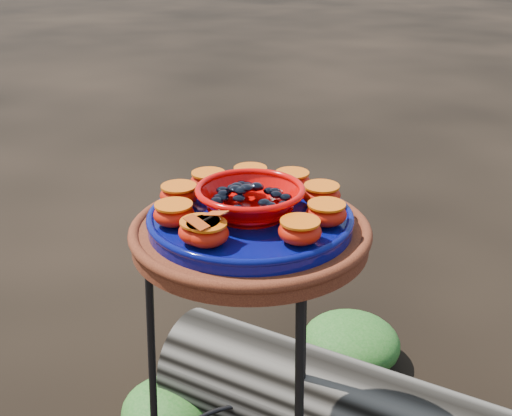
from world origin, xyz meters
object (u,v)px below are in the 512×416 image
Objects in this scene: plant_stand at (251,394)px; terracotta_saucer at (250,235)px; red_bowl at (250,201)px; cobalt_plate at (250,221)px.

plant_stand is 1.61× the size of terracotta_saucer.
terracotta_saucer is 2.33× the size of red_bowl.
red_bowl reaches higher than terracotta_saucer.
cobalt_plate is (0.00, 0.00, 0.40)m from plant_stand.
cobalt_plate is at bearing 0.00° from terracotta_saucer.
terracotta_saucer is 1.17× the size of cobalt_plate.
terracotta_saucer is 0.03m from cobalt_plate.
cobalt_plate is at bearing 0.00° from plant_stand.
cobalt_plate reaches higher than terracotta_saucer.
plant_stand is at bearing 0.00° from red_bowl.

